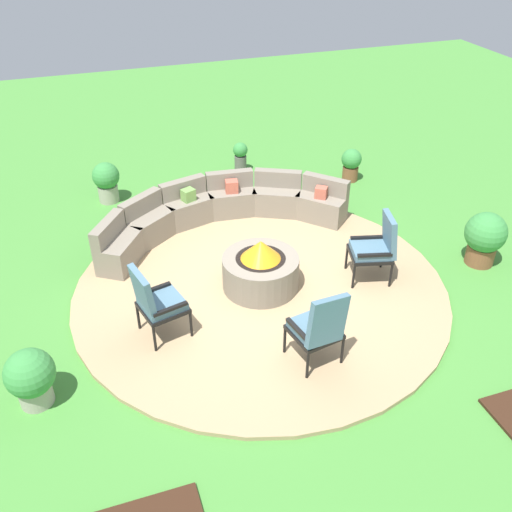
% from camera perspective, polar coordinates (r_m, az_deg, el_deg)
% --- Properties ---
extents(ground_plane, '(24.00, 24.00, 0.00)m').
position_cam_1_polar(ground_plane, '(8.16, 0.45, -3.37)').
color(ground_plane, '#478C38').
extents(patio_circle, '(5.31, 5.31, 0.06)m').
position_cam_1_polar(patio_circle, '(8.15, 0.45, -3.20)').
color(patio_circle, tan).
rests_on(patio_circle, ground_plane).
extents(fire_pit, '(1.08, 1.08, 0.76)m').
position_cam_1_polar(fire_pit, '(7.95, 0.46, -1.30)').
color(fire_pit, gray).
rests_on(fire_pit, patio_circle).
extents(curved_stone_bench, '(4.26, 1.68, 0.73)m').
position_cam_1_polar(curved_stone_bench, '(9.38, -3.93, 4.50)').
color(curved_stone_bench, gray).
rests_on(curved_stone_bench, patio_circle).
extents(lounge_chair_front_left, '(0.68, 0.65, 1.03)m').
position_cam_1_polar(lounge_chair_front_left, '(7.08, -10.09, -4.46)').
color(lounge_chair_front_left, black).
rests_on(lounge_chair_front_left, patio_circle).
extents(lounge_chair_front_right, '(0.64, 0.63, 1.07)m').
position_cam_1_polar(lounge_chair_front_right, '(6.64, 6.39, -7.08)').
color(lounge_chair_front_right, black).
rests_on(lounge_chair_front_right, patio_circle).
extents(lounge_chair_back_left, '(0.71, 0.65, 1.02)m').
position_cam_1_polar(lounge_chair_back_left, '(8.19, 12.09, 1.00)').
color(lounge_chair_back_left, black).
rests_on(lounge_chair_back_left, patio_circle).
extents(potted_plant_0, '(0.55, 0.55, 0.73)m').
position_cam_1_polar(potted_plant_0, '(6.79, -21.77, -11.22)').
color(potted_plant_0, '#A89E8E').
rests_on(potted_plant_0, ground_plane).
extents(potted_plant_1, '(0.39, 0.39, 0.64)m').
position_cam_1_polar(potted_plant_1, '(11.21, 9.57, 9.21)').
color(potted_plant_1, brown).
rests_on(potted_plant_1, ground_plane).
extents(potted_plant_2, '(0.48, 0.48, 0.75)m').
position_cam_1_polar(potted_plant_2, '(10.59, -14.83, 7.40)').
color(potted_plant_2, '#A89E8E').
rests_on(potted_plant_2, ground_plane).
extents(potted_plant_3, '(0.29, 0.29, 0.60)m').
position_cam_1_polar(potted_plant_3, '(11.44, -1.58, 10.08)').
color(potted_plant_3, '#605B56').
rests_on(potted_plant_3, ground_plane).
extents(potted_plant_4, '(0.62, 0.62, 0.85)m').
position_cam_1_polar(potted_plant_4, '(9.13, 22.07, 1.84)').
color(potted_plant_4, brown).
rests_on(potted_plant_4, ground_plane).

